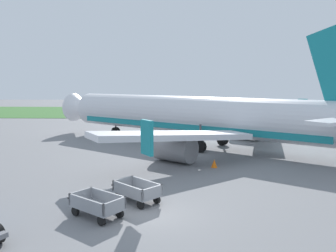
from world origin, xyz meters
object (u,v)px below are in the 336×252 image
at_px(baggage_cart_second_in_row, 137,191).
at_px(traffic_cone_near_plane, 214,163).
at_px(baggage_cart_nearest, 97,205).
at_px(airplane, 199,116).

bearing_deg(baggage_cart_second_in_row, traffic_cone_near_plane, 57.87).
relative_size(baggage_cart_nearest, traffic_cone_near_plane, 5.33).
height_order(airplane, baggage_cart_second_in_row, airplane).
distance_m(baggage_cart_nearest, traffic_cone_near_plane, 11.81).
bearing_deg(baggage_cart_second_in_row, baggage_cart_nearest, -127.42).
bearing_deg(airplane, baggage_cart_nearest, -107.63).
relative_size(baggage_cart_nearest, baggage_cart_second_in_row, 1.06).
relative_size(airplane, baggage_cart_second_in_row, 10.61).
relative_size(baggage_cart_second_in_row, traffic_cone_near_plane, 5.01).
bearing_deg(baggage_cart_nearest, traffic_cone_near_plane, 56.66).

